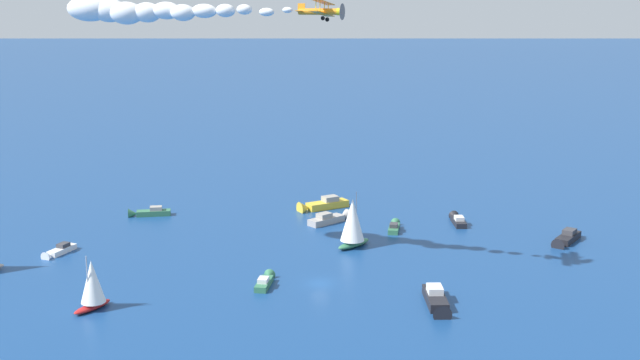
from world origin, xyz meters
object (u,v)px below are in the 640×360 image
Objects in this scene: motorboat_inshore at (265,281)px; motorboat_mid_cluster at (457,220)px; motorboat_outer_ring_e at (148,213)px; motorboat_outer_ring_d at (58,251)px; motorboat_ahead at (331,218)px; motorboat_trailing at (566,239)px; motorboat_far_stbd at (394,227)px; biplane_lead at (322,11)px; sailboat_far_port at (353,223)px; motorboat_outer_ring_a at (321,205)px; motorboat_outer_ring_b at (437,301)px; sailboat_outer_ring_c at (92,284)px.

motorboat_mid_cluster is at bearing -166.67° from motorboat_inshore.
motorboat_outer_ring_d is at bearing 37.57° from motorboat_outer_ring_e.
motorboat_trailing is at bearing 131.66° from motorboat_ahead.
motorboat_inshore is 0.98× the size of motorboat_outer_ring_d.
motorboat_far_stbd is at bearing 126.38° from motorboat_ahead.
motorboat_outer_ring_d is 61.98m from biplane_lead.
sailboat_far_port is 1.00× the size of motorboat_ahead.
motorboat_outer_ring_d is (53.87, 2.86, -0.32)m from motorboat_outer_ring_a.
motorboat_ahead is 52.51m from biplane_lead.
motorboat_inshore is 0.97× the size of biplane_lead.
sailboat_far_port reaches higher than motorboat_outer_ring_e.
motorboat_ahead is (-5.11, -15.49, -3.76)m from sailboat_far_port.
motorboat_inshore is at bearing -8.73° from motorboat_trailing.
biplane_lead reaches higher than motorboat_far_stbd.
motorboat_outer_ring_d is 26.51m from motorboat_outer_ring_e.
motorboat_outer_ring_b is 70.14m from motorboat_outer_ring_e.
sailboat_far_port reaches higher than motorboat_far_stbd.
biplane_lead is at bearing 56.19° from motorboat_ahead.
motorboat_trailing is 43.88m from motorboat_ahead.
motorboat_outer_ring_b reaches higher than motorboat_outer_ring_e.
motorboat_far_stbd is at bearing -46.14° from motorboat_trailing.
motorboat_outer_ring_d is at bearing -16.32° from motorboat_far_stbd.
motorboat_outer_ring_b is 1.18× the size of motorboat_outer_ring_e.
motorboat_inshore is 41.14m from biplane_lead.
sailboat_far_port is 23.48m from motorboat_inshore.
sailboat_far_port is 40.85m from biplane_lead.
sailboat_outer_ring_c is 1.20× the size of motorboat_outer_ring_d.
biplane_lead is at bearing 101.81° from motorboat_outer_ring_e.
motorboat_outer_ring_b is (17.25, 34.00, 0.24)m from motorboat_far_stbd.
motorboat_inshore is 25.45m from sailboat_outer_ring_c.
motorboat_trailing is 0.96× the size of motorboat_ahead.
motorboat_mid_cluster is at bearing 128.19° from motorboat_outer_ring_a.
motorboat_mid_cluster is at bearing 144.69° from motorboat_outer_ring_e.
motorboat_inshore is 0.77× the size of motorboat_outer_ring_e.
motorboat_far_stbd is at bearing -157.97° from motorboat_inshore.
motorboat_trailing is 1.42× the size of motorboat_outer_ring_d.
motorboat_ahead is 55.62m from sailboat_outer_ring_c.
motorboat_ahead reaches higher than motorboat_far_stbd.
motorboat_outer_ring_e is at bearing -57.42° from sailboat_far_port.
motorboat_far_stbd is 1.01× the size of motorboat_inshore.
motorboat_outer_ring_e is (-21.95, -43.51, -3.00)m from sailboat_outer_ring_c.
motorboat_trailing is 80.92m from motorboat_outer_ring_e.
sailboat_outer_ring_c is (59.21, 10.28, 3.09)m from motorboat_far_stbd.
motorboat_outer_ring_e is at bearing -142.43° from motorboat_outer_ring_d.
motorboat_outer_ring_e reaches higher than motorboat_inshore.
motorboat_mid_cluster is 58.62m from biplane_lead.
motorboat_outer_ring_a is 1.66× the size of biplane_lead.
motorboat_mid_cluster is 43.82m from motorboat_outer_ring_b.
motorboat_outer_ring_b is at bearing 77.80° from motorboat_ahead.
motorboat_mid_cluster is at bearing 169.01° from motorboat_far_stbd.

